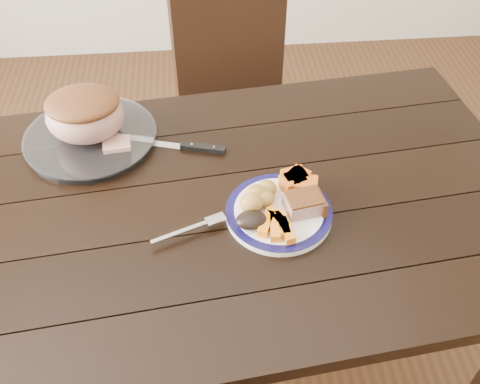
{
  "coord_description": "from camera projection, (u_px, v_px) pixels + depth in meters",
  "views": [
    {
      "loc": [
        0.0,
        -0.88,
        1.67
      ],
      "look_at": [
        0.08,
        -0.02,
        0.8
      ],
      "focal_mm": 40.0,
      "sensor_mm": 36.0,
      "label": 1
    }
  ],
  "objects": [
    {
      "name": "cut_slice",
      "position": [
        117.0,
        145.0,
        1.39
      ],
      "size": [
        0.08,
        0.06,
        0.02
      ],
      "primitive_type": "cube",
      "rotation": [
        0.0,
        0.0,
        0.11
      ],
      "color": "tan",
      "rests_on": "serving_platter"
    },
    {
      "name": "dark_mushroom",
      "position": [
        251.0,
        220.0,
        1.19
      ],
      "size": [
        0.07,
        0.05,
        0.03
      ],
      "primitive_type": "ellipsoid",
      "color": "black",
      "rests_on": "dinner_plate"
    },
    {
      "name": "pumpkin_wedges",
      "position": [
        297.0,
        182.0,
        1.27
      ],
      "size": [
        0.09,
        0.09,
        0.04
      ],
      "color": "orange",
      "rests_on": "dinner_plate"
    },
    {
      "name": "dining_table",
      "position": [
        208.0,
        228.0,
        1.34
      ],
      "size": [
        1.69,
        1.06,
        0.75
      ],
      "rotation": [
        0.0,
        0.0,
        0.1
      ],
      "color": "black",
      "rests_on": "ground"
    },
    {
      "name": "dinner_plate",
      "position": [
        279.0,
        213.0,
        1.24
      ],
      "size": [
        0.25,
        0.25,
        0.02
      ],
      "primitive_type": "cylinder",
      "color": "white",
      "rests_on": "dining_table"
    },
    {
      "name": "carving_knife",
      "position": [
        188.0,
        147.0,
        1.41
      ],
      "size": [
        0.31,
        0.11,
        0.01
      ],
      "rotation": [
        0.0,
        0.0,
        -0.28
      ],
      "color": "silver",
      "rests_on": "dining_table"
    },
    {
      "name": "roasted_potatoes",
      "position": [
        258.0,
        196.0,
        1.23
      ],
      "size": [
        0.09,
        0.09,
        0.05
      ],
      "color": "gold",
      "rests_on": "dinner_plate"
    },
    {
      "name": "serving_platter",
      "position": [
        91.0,
        138.0,
        1.43
      ],
      "size": [
        0.34,
        0.34,
        0.02
      ],
      "primitive_type": "cylinder",
      "color": "white",
      "rests_on": "dining_table"
    },
    {
      "name": "chair_far",
      "position": [
        241.0,
        98.0,
        1.96
      ],
      "size": [
        0.52,
        0.53,
        0.93
      ],
      "rotation": [
        0.0,
        0.0,
        3.43
      ],
      "color": "black",
      "rests_on": "ground"
    },
    {
      "name": "plate_rim",
      "position": [
        279.0,
        211.0,
        1.23
      ],
      "size": [
        0.25,
        0.25,
        0.02
      ],
      "primitive_type": "torus",
      "color": "#0E0B3A",
      "rests_on": "dinner_plate"
    },
    {
      "name": "roast_joint",
      "position": [
        85.0,
        116.0,
        1.38
      ],
      "size": [
        0.2,
        0.17,
        0.13
      ],
      "primitive_type": "ellipsoid",
      "color": "tan",
      "rests_on": "serving_platter"
    },
    {
      "name": "pork_slice",
      "position": [
        303.0,
        204.0,
        1.22
      ],
      "size": [
        0.09,
        0.08,
        0.04
      ],
      "primitive_type": "cube",
      "rotation": [
        0.0,
        0.0,
        0.18
      ],
      "color": "tan",
      "rests_on": "dinner_plate"
    },
    {
      "name": "ground",
      "position": [
        216.0,
        356.0,
        1.81
      ],
      "size": [
        4.0,
        4.0,
        0.0
      ],
      "primitive_type": "plane",
      "color": "#472B16",
      "rests_on": "ground"
    },
    {
      "name": "fork",
      "position": [
        194.0,
        227.0,
        1.19
      ],
      "size": [
        0.17,
        0.08,
        0.0
      ],
      "rotation": [
        0.0,
        0.0,
        0.37
      ],
      "color": "silver",
      "rests_on": "dinner_plate"
    },
    {
      "name": "carrot_batons",
      "position": [
        277.0,
        225.0,
        1.18
      ],
      "size": [
        0.08,
        0.11,
        0.02
      ],
      "color": "orange",
      "rests_on": "dinner_plate"
    }
  ]
}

